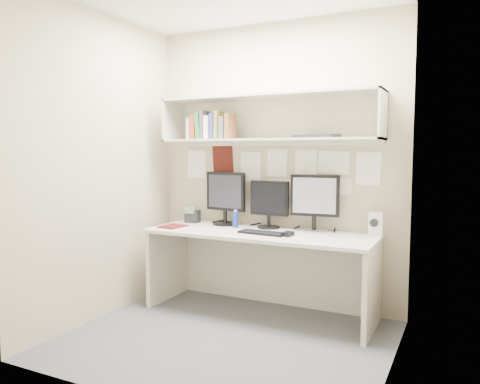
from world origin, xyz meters
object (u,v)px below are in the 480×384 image
at_px(monitor_left, 226,196).
at_px(maroon_notebook, 173,226).
at_px(monitor_right, 315,201).
at_px(desk_phone, 193,216).
at_px(monitor_center, 269,202).
at_px(desk, 260,273).
at_px(keyboard, 263,233).
at_px(speaker, 375,224).

height_order(monitor_left, maroon_notebook, monitor_left).
distance_m(monitor_left, maroon_notebook, 0.57).
relative_size(monitor_right, desk_phone, 3.08).
distance_m(monitor_center, monitor_right, 0.43).
xyz_separation_m(desk, monitor_left, (-0.46, 0.22, 0.63)).
distance_m(monitor_center, desk_phone, 0.83).
height_order(monitor_right, keyboard, monitor_right).
height_order(maroon_notebook, desk_phone, desk_phone).
bearing_deg(keyboard, desk, 129.41).
height_order(monitor_left, keyboard, monitor_left).
relative_size(monitor_right, maroon_notebook, 2.13).
bearing_deg(keyboard, monitor_right, 46.66).
distance_m(monitor_right, maroon_notebook, 1.32).
xyz_separation_m(monitor_left, maroon_notebook, (-0.37, -0.34, -0.26)).
relative_size(keyboard, desk_phone, 2.54).
xyz_separation_m(monitor_right, keyboard, (-0.36, -0.32, -0.26)).
distance_m(desk, speaker, 1.07).
relative_size(monitor_left, keyboard, 1.23).
xyz_separation_m(keyboard, desk_phone, (-0.88, 0.29, 0.05)).
height_order(monitor_left, monitor_right, monitor_left).
bearing_deg(desk_phone, monitor_center, -9.32).
distance_m(desk, desk_phone, 0.94).
relative_size(desk, monitor_center, 4.65).
distance_m(maroon_notebook, desk_phone, 0.33).
relative_size(keyboard, speaker, 2.05).
height_order(monitor_left, speaker, monitor_left).
relative_size(desk, speaker, 10.04).
bearing_deg(maroon_notebook, desk, 15.05).
xyz_separation_m(desk, desk_phone, (-0.81, 0.20, 0.43)).
relative_size(monitor_center, monitor_right, 0.87).
bearing_deg(keyboard, monitor_center, 107.73).
height_order(desk, speaker, speaker).
bearing_deg(monitor_left, speaker, 8.38).
distance_m(keyboard, desk_phone, 0.93).
bearing_deg(desk_phone, maroon_notebook, -103.70).
bearing_deg(monitor_right, desk_phone, 174.26).
xyz_separation_m(desk, monitor_center, (-0.01, 0.22, 0.60)).
bearing_deg(desk, monitor_center, 91.33).
xyz_separation_m(monitor_center, speaker, (0.95, -0.01, -0.14)).
distance_m(speaker, desk_phone, 1.75).
distance_m(keyboard, maroon_notebook, 0.89).
bearing_deg(desk_phone, desk, -24.56).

